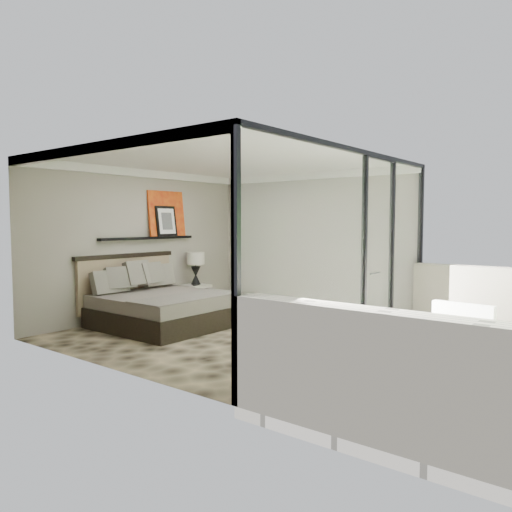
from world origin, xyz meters
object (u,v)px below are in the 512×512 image
Objects in this scene: table_lamp at (196,264)px; lounger at (441,345)px; bed at (160,306)px; nightstand at (195,298)px.

table_lamp reaches higher than lounger.
bed is 4.25× the size of nightstand.
table_lamp reaches higher than bed.
lounger reaches higher than nightstand.
table_lamp reaches higher than nightstand.
table_lamp is (-0.67, 1.54, 0.60)m from bed.
bed is at bearing -66.45° from table_lamp.
nightstand is 0.74× the size of table_lamp.
table_lamp is 0.38× the size of lounger.
table_lamp is (-0.02, 0.04, 0.70)m from nightstand.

